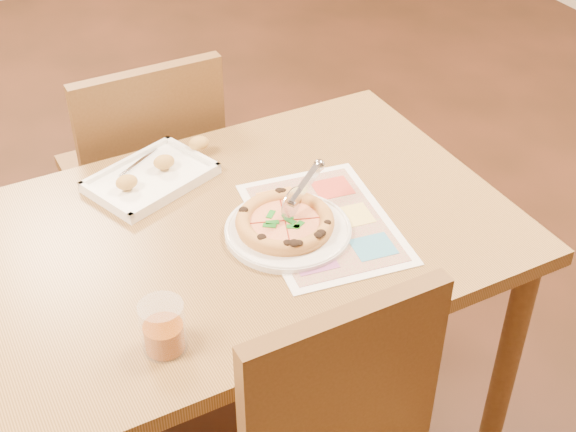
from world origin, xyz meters
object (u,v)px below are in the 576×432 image
glass_tumbler (163,330)px  chair_far (146,160)px  pizza_cutter (301,191)px  menu (324,223)px  appetizer_tray (154,176)px  pizza (285,222)px  dining_table (231,260)px  plate (288,231)px

glass_tumbler → chair_far: bearing=73.5°
pizza_cutter → menu: pizza_cutter is taller
menu → pizza_cutter: bearing=139.7°
glass_tumbler → appetizer_tray: bearing=71.8°
glass_tumbler → menu: glass_tumbler is taller
menu → pizza: bearing=170.1°
dining_table → pizza_cutter: pizza_cutter is taller
plate → pizza: bearing=105.4°
plate → glass_tumbler: (-0.38, -0.20, 0.04)m
menu → chair_far: bearing=107.0°
appetizer_tray → menu: 0.45m
chair_far → pizza_cutter: size_ratio=3.26×
glass_tumbler → menu: (0.47, 0.20, -0.05)m
plate → appetizer_tray: bearing=119.8°
plate → pizza_cutter: pizza_cutter is taller
pizza → dining_table: bearing=152.1°
chair_far → glass_tumbler: chair_far is taller
dining_table → menu: bearing=-20.2°
menu → appetizer_tray: bearing=129.4°
appetizer_tray → menu: size_ratio=0.83×
pizza_cutter → dining_table: bearing=138.0°
pizza → pizza_cutter: (0.05, 0.02, 0.06)m
chair_far → pizza_cutter: bearing=104.4°
plate → glass_tumbler: glass_tumbler is taller
plate → glass_tumbler: size_ratio=2.65×
plate → appetizer_tray: 0.40m
dining_table → chair_far: (-0.00, 0.60, -0.07)m
pizza → menu: 0.10m
glass_tumbler → menu: bearing=22.8°
dining_table → pizza_cutter: bearing=-13.8°
dining_table → glass_tumbler: 0.40m
dining_table → plate: bearing=-31.1°
pizza_cutter → appetizer_tray: bearing=99.8°
dining_table → pizza_cutter: size_ratio=9.03×
plate → chair_far: bearing=99.8°
plate → pizza_cutter: 0.10m
dining_table → pizza: pizza is taller
dining_table → chair_far: chair_far is taller
glass_tumbler → dining_table: bearing=46.4°
glass_tumbler → plate: bearing=28.4°
chair_far → appetizer_tray: (-0.08, -0.33, 0.17)m
pizza → glass_tumbler: 0.43m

